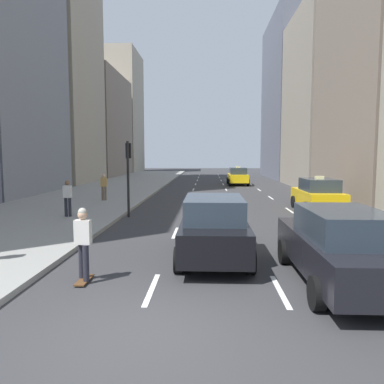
{
  "coord_description": "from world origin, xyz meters",
  "views": [
    {
      "loc": [
        1.02,
        -5.93,
        2.94
      ],
      "look_at": [
        0.29,
        11.4,
        1.23
      ],
      "focal_mm": 35.0,
      "sensor_mm": 36.0,
      "label": 1
    }
  ],
  "objects_px": {
    "skateboarder": "(83,241)",
    "taxi_second": "(318,195)",
    "sedan_silver_behind": "(339,246)",
    "pedestrian_mid_block": "(68,196)",
    "sedan_black_near": "(214,227)",
    "taxi_lead": "(238,176)",
    "pedestrian_far_walking": "(104,186)",
    "traffic_light_pole": "(128,166)"
  },
  "relations": [
    {
      "from": "taxi_second",
      "to": "pedestrian_far_walking",
      "type": "xyz_separation_m",
      "value": [
        -12.21,
        3.06,
        0.19
      ]
    },
    {
      "from": "sedan_black_near",
      "to": "pedestrian_mid_block",
      "type": "height_order",
      "value": "pedestrian_mid_block"
    },
    {
      "from": "pedestrian_far_walking",
      "to": "pedestrian_mid_block",
      "type": "bearing_deg",
      "value": -89.6
    },
    {
      "from": "pedestrian_mid_block",
      "to": "sedan_black_near",
      "type": "bearing_deg",
      "value": -43.21
    },
    {
      "from": "pedestrian_mid_block",
      "to": "traffic_light_pole",
      "type": "xyz_separation_m",
      "value": [
        2.61,
        0.96,
        1.34
      ]
    },
    {
      "from": "sedan_black_near",
      "to": "skateboarder",
      "type": "bearing_deg",
      "value": -144.33
    },
    {
      "from": "taxi_second",
      "to": "sedan_silver_behind",
      "type": "relative_size",
      "value": 0.89
    },
    {
      "from": "taxi_second",
      "to": "sedan_black_near",
      "type": "height_order",
      "value": "taxi_second"
    },
    {
      "from": "sedan_silver_behind",
      "to": "pedestrian_far_walking",
      "type": "relative_size",
      "value": 3.01
    },
    {
      "from": "sedan_black_near",
      "to": "traffic_light_pole",
      "type": "height_order",
      "value": "traffic_light_pole"
    },
    {
      "from": "sedan_silver_behind",
      "to": "pedestrian_mid_block",
      "type": "relative_size",
      "value": 3.01
    },
    {
      "from": "taxi_lead",
      "to": "sedan_black_near",
      "type": "height_order",
      "value": "taxi_lead"
    },
    {
      "from": "sedan_silver_behind",
      "to": "pedestrian_mid_block",
      "type": "distance_m",
      "value": 12.49
    },
    {
      "from": "taxi_lead",
      "to": "sedan_black_near",
      "type": "relative_size",
      "value": 0.92
    },
    {
      "from": "pedestrian_far_walking",
      "to": "traffic_light_pole",
      "type": "bearing_deg",
      "value": -62.84
    },
    {
      "from": "taxi_lead",
      "to": "traffic_light_pole",
      "type": "bearing_deg",
      "value": -109.11
    },
    {
      "from": "sedan_black_near",
      "to": "pedestrian_mid_block",
      "type": "distance_m",
      "value": 9.01
    },
    {
      "from": "taxi_second",
      "to": "sedan_black_near",
      "type": "bearing_deg",
      "value": -121.22
    },
    {
      "from": "taxi_lead",
      "to": "sedan_black_near",
      "type": "bearing_deg",
      "value": -96.01
    },
    {
      "from": "sedan_black_near",
      "to": "taxi_second",
      "type": "bearing_deg",
      "value": 58.78
    },
    {
      "from": "sedan_silver_behind",
      "to": "pedestrian_mid_block",
      "type": "xyz_separation_m",
      "value": [
        -9.36,
        8.27,
        0.17
      ]
    },
    {
      "from": "skateboarder",
      "to": "taxi_second",
      "type": "bearing_deg",
      "value": 52.89
    },
    {
      "from": "skateboarder",
      "to": "traffic_light_pole",
      "type": "height_order",
      "value": "traffic_light_pole"
    },
    {
      "from": "pedestrian_far_walking",
      "to": "skateboarder",
      "type": "bearing_deg",
      "value": -76.16
    },
    {
      "from": "sedan_black_near",
      "to": "traffic_light_pole",
      "type": "xyz_separation_m",
      "value": [
        -3.95,
        7.12,
        1.51
      ]
    },
    {
      "from": "sedan_silver_behind",
      "to": "pedestrian_far_walking",
      "type": "xyz_separation_m",
      "value": [
        -9.41,
        14.4,
        0.17
      ]
    },
    {
      "from": "skateboarder",
      "to": "traffic_light_pole",
      "type": "relative_size",
      "value": 0.48
    },
    {
      "from": "traffic_light_pole",
      "to": "sedan_black_near",
      "type": "bearing_deg",
      "value": -60.98
    },
    {
      "from": "sedan_black_near",
      "to": "skateboarder",
      "type": "xyz_separation_m",
      "value": [
        -3.04,
        -2.18,
        0.06
      ]
    },
    {
      "from": "taxi_lead",
      "to": "taxi_second",
      "type": "relative_size",
      "value": 1.0
    },
    {
      "from": "pedestrian_mid_block",
      "to": "taxi_second",
      "type": "bearing_deg",
      "value": 14.18
    },
    {
      "from": "skateboarder",
      "to": "pedestrian_far_walking",
      "type": "xyz_separation_m",
      "value": [
        -3.57,
        14.48,
        0.1
      ]
    },
    {
      "from": "taxi_lead",
      "to": "sedan_black_near",
      "type": "xyz_separation_m",
      "value": [
        -2.8,
        -26.61,
        0.02
      ]
    },
    {
      "from": "pedestrian_mid_block",
      "to": "skateboarder",
      "type": "bearing_deg",
      "value": -67.11
    },
    {
      "from": "sedan_black_near",
      "to": "pedestrian_far_walking",
      "type": "relative_size",
      "value": 2.89
    },
    {
      "from": "taxi_lead",
      "to": "pedestrian_far_walking",
      "type": "relative_size",
      "value": 2.67
    },
    {
      "from": "taxi_second",
      "to": "sedan_black_near",
      "type": "xyz_separation_m",
      "value": [
        -5.6,
        -9.24,
        0.02
      ]
    },
    {
      "from": "taxi_lead",
      "to": "skateboarder",
      "type": "bearing_deg",
      "value": -101.47
    },
    {
      "from": "sedan_black_near",
      "to": "traffic_light_pole",
      "type": "distance_m",
      "value": 8.28
    },
    {
      "from": "sedan_silver_behind",
      "to": "sedan_black_near",
      "type": "bearing_deg",
      "value": 143.13
    },
    {
      "from": "taxi_second",
      "to": "pedestrian_mid_block",
      "type": "distance_m",
      "value": 12.55
    },
    {
      "from": "taxi_lead",
      "to": "sedan_silver_behind",
      "type": "bearing_deg",
      "value": -90.0
    }
  ]
}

